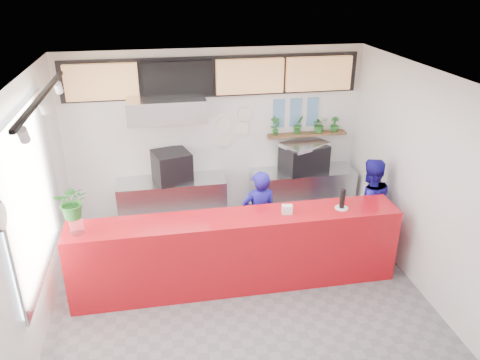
# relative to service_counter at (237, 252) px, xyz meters

# --- Properties ---
(floor) EXTENTS (5.00, 5.00, 0.00)m
(floor) POSITION_rel_service_counter_xyz_m (0.00, -0.40, -0.55)
(floor) COLOR slate
(floor) RESTS_ON ground
(ceiling) EXTENTS (5.00, 5.00, 0.00)m
(ceiling) POSITION_rel_service_counter_xyz_m (0.00, -0.40, 2.45)
(ceiling) COLOR silver
(wall_back) EXTENTS (5.00, 0.00, 5.00)m
(wall_back) POSITION_rel_service_counter_xyz_m (0.00, 2.10, 0.95)
(wall_back) COLOR white
(wall_back) RESTS_ON ground
(wall_left) EXTENTS (0.00, 5.00, 5.00)m
(wall_left) POSITION_rel_service_counter_xyz_m (-2.50, -0.40, 0.95)
(wall_left) COLOR white
(wall_left) RESTS_ON ground
(wall_right) EXTENTS (0.00, 5.00, 5.00)m
(wall_right) POSITION_rel_service_counter_xyz_m (2.50, -0.40, 0.95)
(wall_right) COLOR white
(wall_right) RESTS_ON ground
(service_counter) EXTENTS (4.50, 0.60, 1.10)m
(service_counter) POSITION_rel_service_counter_xyz_m (0.00, 0.00, 0.00)
(service_counter) COLOR red
(service_counter) RESTS_ON ground
(cream_band) EXTENTS (5.00, 0.02, 0.80)m
(cream_band) POSITION_rel_service_counter_xyz_m (0.00, 2.09, 2.05)
(cream_band) COLOR beige
(cream_band) RESTS_ON wall_back
(prep_bench) EXTENTS (1.80, 0.60, 0.90)m
(prep_bench) POSITION_rel_service_counter_xyz_m (-0.80, 1.80, -0.10)
(prep_bench) COLOR #B2B5BA
(prep_bench) RESTS_ON ground
(panini_oven) EXTENTS (0.69, 0.69, 0.50)m
(panini_oven) POSITION_rel_service_counter_xyz_m (-0.77, 1.80, 0.60)
(panini_oven) COLOR black
(panini_oven) RESTS_ON prep_bench
(extraction_hood) EXTENTS (1.20, 0.70, 0.35)m
(extraction_hood) POSITION_rel_service_counter_xyz_m (-0.80, 1.75, 1.60)
(extraction_hood) COLOR #B2B5BA
(extraction_hood) RESTS_ON ceiling
(hood_lip) EXTENTS (1.20, 0.69, 0.31)m
(hood_lip) POSITION_rel_service_counter_xyz_m (-0.80, 1.75, 1.40)
(hood_lip) COLOR #B2B5BA
(hood_lip) RESTS_ON ceiling
(right_bench) EXTENTS (1.80, 0.60, 0.90)m
(right_bench) POSITION_rel_service_counter_xyz_m (1.50, 1.80, -0.10)
(right_bench) COLOR #B2B5BA
(right_bench) RESTS_ON ground
(espresso_machine) EXTENTS (0.85, 0.69, 0.48)m
(espresso_machine) POSITION_rel_service_counter_xyz_m (1.50, 1.80, 0.59)
(espresso_machine) COLOR black
(espresso_machine) RESTS_ON right_bench
(espresso_tray) EXTENTS (0.89, 0.78, 0.07)m
(espresso_tray) POSITION_rel_service_counter_xyz_m (1.50, 1.80, 0.83)
(espresso_tray) COLOR #B9BAC1
(espresso_tray) RESTS_ON espresso_machine
(herb_shelf) EXTENTS (1.40, 0.18, 0.04)m
(herb_shelf) POSITION_rel_service_counter_xyz_m (1.60, 2.00, 0.95)
(herb_shelf) COLOR brown
(herb_shelf) RESTS_ON wall_back
(menu_board_far_left) EXTENTS (1.10, 0.10, 0.55)m
(menu_board_far_left) POSITION_rel_service_counter_xyz_m (-1.75, 1.98, 2.00)
(menu_board_far_left) COLOR tan
(menu_board_far_left) RESTS_ON wall_back
(menu_board_mid_left) EXTENTS (1.10, 0.10, 0.55)m
(menu_board_mid_left) POSITION_rel_service_counter_xyz_m (-0.59, 1.98, 2.00)
(menu_board_mid_left) COLOR black
(menu_board_mid_left) RESTS_ON wall_back
(menu_board_mid_right) EXTENTS (1.10, 0.10, 0.55)m
(menu_board_mid_right) POSITION_rel_service_counter_xyz_m (0.57, 1.98, 2.00)
(menu_board_mid_right) COLOR tan
(menu_board_mid_right) RESTS_ON wall_back
(menu_board_far_right) EXTENTS (1.10, 0.10, 0.55)m
(menu_board_far_right) POSITION_rel_service_counter_xyz_m (1.73, 1.98, 2.00)
(menu_board_far_right) COLOR tan
(menu_board_far_right) RESTS_ON wall_back
(soffit) EXTENTS (4.80, 0.04, 0.65)m
(soffit) POSITION_rel_service_counter_xyz_m (0.00, 2.06, 2.00)
(soffit) COLOR black
(soffit) RESTS_ON wall_back
(window_pane) EXTENTS (0.04, 2.20, 1.90)m
(window_pane) POSITION_rel_service_counter_xyz_m (-2.47, -0.10, 1.15)
(window_pane) COLOR silver
(window_pane) RESTS_ON wall_left
(window_frame) EXTENTS (0.03, 2.30, 2.00)m
(window_frame) POSITION_rel_service_counter_xyz_m (-2.45, -0.10, 1.15)
(window_frame) COLOR #B2B5BA
(window_frame) RESTS_ON wall_left
(wall_clock_face) EXTENTS (0.02, 0.26, 0.26)m
(wall_clock_face) POSITION_rel_service_counter_xyz_m (-2.43, -1.30, 1.50)
(wall_clock_face) COLOR white
(wall_clock_face) RESTS_ON wall_left
(track_rail) EXTENTS (0.05, 2.40, 0.04)m
(track_rail) POSITION_rel_service_counter_xyz_m (-2.10, -0.40, 2.39)
(track_rail) COLOR black
(track_rail) RESTS_ON ceiling
(dec_plate_a) EXTENTS (0.24, 0.03, 0.24)m
(dec_plate_a) POSITION_rel_service_counter_xyz_m (0.15, 2.07, 1.20)
(dec_plate_a) COLOR silver
(dec_plate_a) RESTS_ON wall_back
(dec_plate_b) EXTENTS (0.24, 0.03, 0.24)m
(dec_plate_b) POSITION_rel_service_counter_xyz_m (0.45, 2.07, 1.10)
(dec_plate_b) COLOR silver
(dec_plate_b) RESTS_ON wall_back
(dec_plate_c) EXTENTS (0.24, 0.03, 0.24)m
(dec_plate_c) POSITION_rel_service_counter_xyz_m (0.15, 2.07, 0.90)
(dec_plate_c) COLOR silver
(dec_plate_c) RESTS_ON wall_back
(dec_plate_d) EXTENTS (0.24, 0.03, 0.24)m
(dec_plate_d) POSITION_rel_service_counter_xyz_m (0.50, 2.07, 1.35)
(dec_plate_d) COLOR silver
(dec_plate_d) RESTS_ON wall_back
(photo_frame_a) EXTENTS (0.20, 0.02, 0.25)m
(photo_frame_a) POSITION_rel_service_counter_xyz_m (1.10, 2.08, 1.45)
(photo_frame_a) COLOR #598CBF
(photo_frame_a) RESTS_ON wall_back
(photo_frame_b) EXTENTS (0.20, 0.02, 0.25)m
(photo_frame_b) POSITION_rel_service_counter_xyz_m (1.40, 2.08, 1.45)
(photo_frame_b) COLOR #598CBF
(photo_frame_b) RESTS_ON wall_back
(photo_frame_c) EXTENTS (0.20, 0.02, 0.25)m
(photo_frame_c) POSITION_rel_service_counter_xyz_m (1.70, 2.08, 1.45)
(photo_frame_c) COLOR #598CBF
(photo_frame_c) RESTS_ON wall_back
(photo_frame_d) EXTENTS (0.20, 0.02, 0.25)m
(photo_frame_d) POSITION_rel_service_counter_xyz_m (1.10, 2.08, 1.20)
(photo_frame_d) COLOR #598CBF
(photo_frame_d) RESTS_ON wall_back
(photo_frame_e) EXTENTS (0.20, 0.02, 0.25)m
(photo_frame_e) POSITION_rel_service_counter_xyz_m (1.40, 2.08, 1.20)
(photo_frame_e) COLOR #598CBF
(photo_frame_e) RESTS_ON wall_back
(photo_frame_f) EXTENTS (0.20, 0.02, 0.25)m
(photo_frame_f) POSITION_rel_service_counter_xyz_m (1.70, 2.08, 1.20)
(photo_frame_f) COLOR #598CBF
(photo_frame_f) RESTS_ON wall_back
(staff_center) EXTENTS (0.56, 0.38, 1.47)m
(staff_center) POSITION_rel_service_counter_xyz_m (0.45, 0.60, 0.19)
(staff_center) COLOR #1B1591
(staff_center) RESTS_ON ground
(staff_right) EXTENTS (0.79, 0.63, 1.56)m
(staff_right) POSITION_rel_service_counter_xyz_m (2.15, 0.54, 0.23)
(staff_right) COLOR #1B1591
(staff_right) RESTS_ON ground
(herb_a) EXTENTS (0.20, 0.17, 0.33)m
(herb_a) POSITION_rel_service_counter_xyz_m (1.02, 2.00, 1.14)
(herb_a) COLOR #266925
(herb_a) RESTS_ON herb_shelf
(herb_b) EXTENTS (0.21, 0.19, 0.33)m
(herb_b) POSITION_rel_service_counter_xyz_m (1.44, 2.00, 1.13)
(herb_b) COLOR #266925
(herb_b) RESTS_ON herb_shelf
(herb_c) EXTENTS (0.30, 0.27, 0.30)m
(herb_c) POSITION_rel_service_counter_xyz_m (1.82, 2.00, 1.12)
(herb_c) COLOR #266925
(herb_c) RESTS_ON herb_shelf
(herb_d) EXTENTS (0.18, 0.16, 0.26)m
(herb_d) POSITION_rel_service_counter_xyz_m (2.09, 2.00, 1.10)
(herb_d) COLOR #266925
(herb_d) RESTS_ON herb_shelf
(glass_vase) EXTENTS (0.19, 0.19, 0.21)m
(glass_vase) POSITION_rel_service_counter_xyz_m (-2.04, -0.06, 0.65)
(glass_vase) COLOR white
(glass_vase) RESTS_ON service_counter
(basil_vase) EXTENTS (0.41, 0.36, 0.45)m
(basil_vase) POSITION_rel_service_counter_xyz_m (-2.04, -0.06, 0.99)
(basil_vase) COLOR #266925
(basil_vase) RESTS_ON glass_vase
(napkin_holder) EXTENTS (0.15, 0.11, 0.12)m
(napkin_holder) POSITION_rel_service_counter_xyz_m (0.69, -0.03, 0.61)
(napkin_holder) COLOR white
(napkin_holder) RESTS_ON service_counter
(white_plate) EXTENTS (0.24, 0.24, 0.01)m
(white_plate) POSITION_rel_service_counter_xyz_m (1.47, -0.03, 0.56)
(white_plate) COLOR white
(white_plate) RESTS_ON service_counter
(pepper_mill) EXTENTS (0.09, 0.09, 0.28)m
(pepper_mill) POSITION_rel_service_counter_xyz_m (1.47, -0.03, 0.70)
(pepper_mill) COLOR black
(pepper_mill) RESTS_ON white_plate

